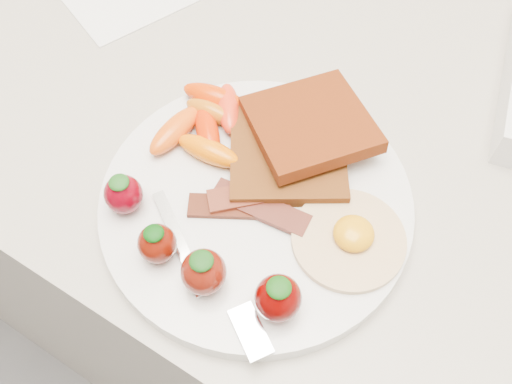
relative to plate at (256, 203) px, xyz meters
The scene contains 9 objects.
counter 0.48m from the plate, 93.16° to the left, with size 2.00×0.60×0.90m, color gray.
plate is the anchor object (origin of this frame).
toast_lower 0.05m from the plate, 87.59° to the left, with size 0.10×0.10×0.01m, color black.
toast_upper 0.09m from the plate, 84.88° to the left, with size 0.10×0.10×0.01m, color #3F1607.
fried_egg 0.09m from the plate, ahead, with size 0.12×0.12×0.02m.
bacon_strips 0.02m from the plate, 79.52° to the right, with size 0.10×0.09×0.01m.
baby_carrots 0.09m from the plate, 152.95° to the left, with size 0.10×0.11×0.02m.
strawberries 0.08m from the plate, 94.22° to the right, with size 0.19×0.06×0.04m.
fork 0.09m from the plate, 83.20° to the right, with size 0.16×0.08×0.00m.
Camera 1 is at (0.14, 1.33, 1.34)m, focal length 40.00 mm.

